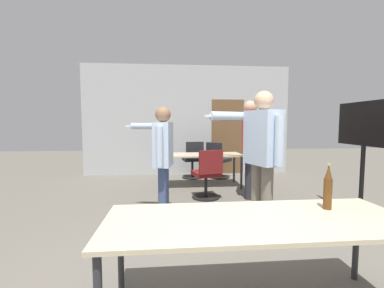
{
  "coord_description": "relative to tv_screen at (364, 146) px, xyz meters",
  "views": [
    {
      "loc": [
        -0.52,
        -1.5,
        1.4
      ],
      "look_at": [
        -0.19,
        2.16,
        1.1
      ],
      "focal_mm": 24.0,
      "sensor_mm": 36.0,
      "label": 1
    }
  ],
  "objects": [
    {
      "name": "conference_table_far",
      "position": [
        -2.06,
        2.14,
        -0.42
      ],
      "size": [
        1.72,
        0.74,
        0.72
      ],
      "color": "#C6B793",
      "rests_on": "ground_plane"
    },
    {
      "name": "person_left_plaid",
      "position": [
        -1.61,
        -0.28,
        0.01
      ],
      "size": [
        0.95,
        0.67,
        1.8
      ],
      "rotation": [
        0.0,
        0.0,
        1.9
      ],
      "color": "slate",
      "rests_on": "ground_plane"
    },
    {
      "name": "conference_table_near",
      "position": [
        -2.16,
        -1.7,
        -0.41
      ],
      "size": [
        2.17,
        0.78,
        0.72
      ],
      "color": "#C6B793",
      "rests_on": "ground_plane"
    },
    {
      "name": "office_chair_near_pushed",
      "position": [
        -1.55,
        2.96,
        -0.64
      ],
      "size": [
        0.68,
        0.69,
        0.92
      ],
      "rotation": [
        0.0,
        0.0,
        5.52
      ],
      "color": "black",
      "rests_on": "ground_plane"
    },
    {
      "name": "tv_screen",
      "position": [
        0.0,
        0.0,
        0.0
      ],
      "size": [
        0.44,
        1.06,
        1.71
      ],
      "rotation": [
        0.0,
        0.0,
        -1.57
      ],
      "color": "black",
      "rests_on": "ground_plane"
    },
    {
      "name": "person_far_watching",
      "position": [
        -1.31,
        1.21,
        0.02
      ],
      "size": [
        0.76,
        0.86,
        1.81
      ],
      "rotation": [
        0.0,
        0.0,
        1.23
      ],
      "color": "#28282D",
      "rests_on": "ground_plane"
    },
    {
      "name": "back_wall",
      "position": [
        -2.23,
        3.62,
        0.4
      ],
      "size": [
        5.62,
        0.12,
        2.97
      ],
      "color": "#B2B5B7",
      "rests_on": "ground_plane"
    },
    {
      "name": "person_near_casual",
      "position": [
        -2.88,
        0.2,
        -0.08
      ],
      "size": [
        0.72,
        0.67,
        1.63
      ],
      "rotation": [
        0.0,
        0.0,
        1.38
      ],
      "color": "#3D4C75",
      "rests_on": "ground_plane"
    },
    {
      "name": "beer_bottle",
      "position": [
        -1.54,
        -1.55,
        -0.18
      ],
      "size": [
        0.06,
        0.06,
        0.36
      ],
      "color": "#563314",
      "rests_on": "conference_table_near"
    },
    {
      "name": "office_chair_far_left",
      "position": [
        -2.18,
        2.98,
        -0.62
      ],
      "size": [
        0.52,
        0.58,
        0.95
      ],
      "rotation": [
        0.0,
        0.0,
        0.15
      ],
      "color": "black",
      "rests_on": "ground_plane"
    },
    {
      "name": "office_chair_side_rolled",
      "position": [
        -2.09,
        1.18,
        -0.64
      ],
      "size": [
        0.54,
        0.6,
        0.92
      ],
      "rotation": [
        0.0,
        0.0,
        0.2
      ],
      "color": "black",
      "rests_on": "ground_plane"
    }
  ]
}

